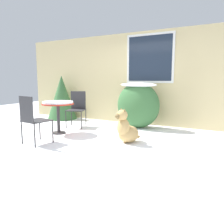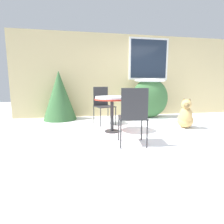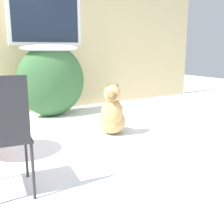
{
  "view_description": "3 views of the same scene",
  "coord_description": "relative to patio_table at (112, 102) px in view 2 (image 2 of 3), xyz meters",
  "views": [
    {
      "loc": [
        2.35,
        -3.9,
        1.29
      ],
      "look_at": [
        0.0,
        0.6,
        0.55
      ],
      "focal_mm": 35.0,
      "sensor_mm": 36.0,
      "label": 1
    },
    {
      "loc": [
        -1.9,
        -3.59,
        1.03
      ],
      "look_at": [
        -1.23,
        0.13,
        0.45
      ],
      "focal_mm": 28.0,
      "sensor_mm": 36.0,
      "label": 2
    },
    {
      "loc": [
        -1.38,
        -3.02,
        1.17
      ],
      "look_at": [
        0.6,
        0.2,
        0.3
      ],
      "focal_mm": 45.0,
      "sensor_mm": 36.0,
      "label": 3
    }
  ],
  "objects": [
    {
      "name": "shrub_left",
      "position": [
        1.48,
        1.5,
        -0.03
      ],
      "size": [
        1.19,
        0.66,
        1.23
      ],
      "color": "#386638",
      "rests_on": "ground_plane"
    },
    {
      "name": "ground_plane",
      "position": [
        1.23,
        -0.13,
        -0.68
      ],
      "size": [
        16.0,
        16.0,
        0.0
      ],
      "primitive_type": "plane",
      "color": "white"
    },
    {
      "name": "house_wall",
      "position": [
        1.25,
        2.06,
        0.69
      ],
      "size": [
        8.0,
        0.1,
        2.66
      ],
      "color": "#D1BC84",
      "rests_on": "ground_plane"
    },
    {
      "name": "evergreen_bush",
      "position": [
        -1.29,
        1.66,
        0.05
      ],
      "size": [
        0.97,
        0.97,
        1.44
      ],
      "color": "#386638",
      "rests_on": "ground_plane"
    },
    {
      "name": "dog",
      "position": [
        1.8,
        0.02,
        -0.41
      ],
      "size": [
        0.55,
        0.61,
        0.72
      ],
      "rotation": [
        0.0,
        0.0,
        -0.54
      ],
      "color": "tan",
      "rests_on": "ground_plane"
    },
    {
      "name": "patio_chair_near_table",
      "position": [
        -0.09,
        0.87,
        -0.13
      ],
      "size": [
        0.59,
        0.59,
        0.98
      ],
      "rotation": [
        0.0,
        0.0,
        0.32
      ],
      "color": "#2D2D30",
      "rests_on": "ground_plane"
    },
    {
      "name": "patio_chair_far_side",
      "position": [
        0.19,
        -0.96,
        -0.13
      ],
      "size": [
        0.53,
        0.53,
        0.98
      ],
      "rotation": [
        0.0,
        0.0,
        3.0
      ],
      "color": "#2D2D30",
      "rests_on": "ground_plane"
    },
    {
      "name": "patio_table",
      "position": [
        0.0,
        0.0,
        0.0
      ],
      "size": [
        0.76,
        0.76,
        0.79
      ],
      "color": "#2D2D30",
      "rests_on": "ground_plane"
    }
  ]
}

